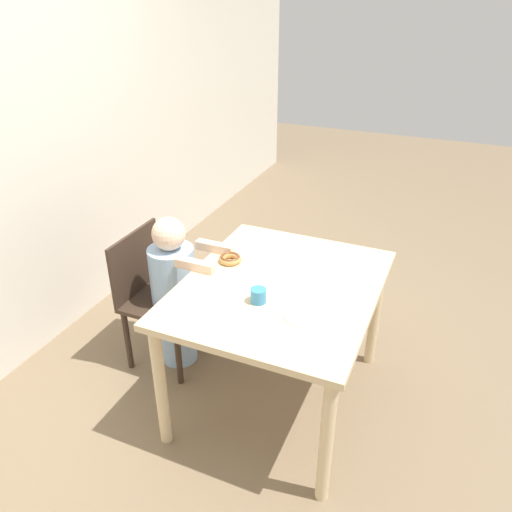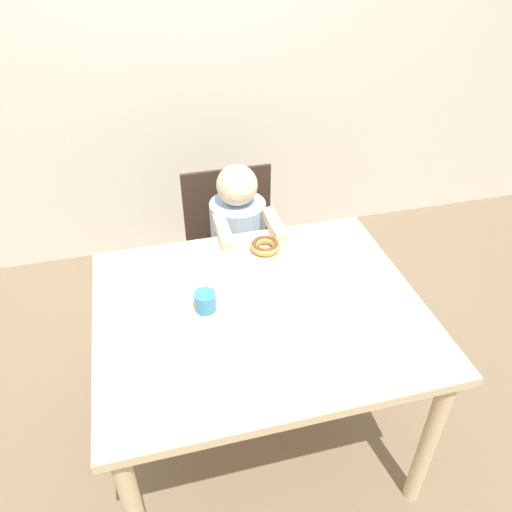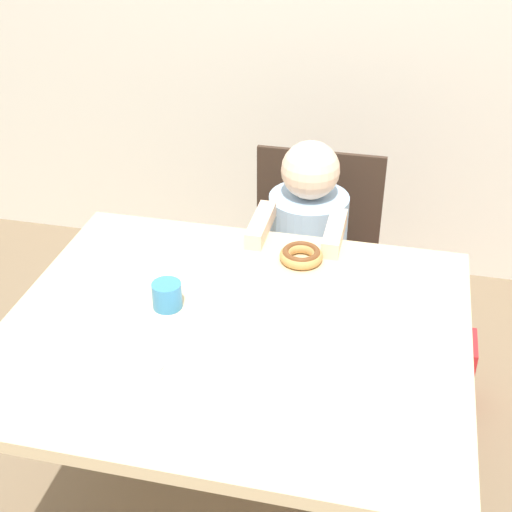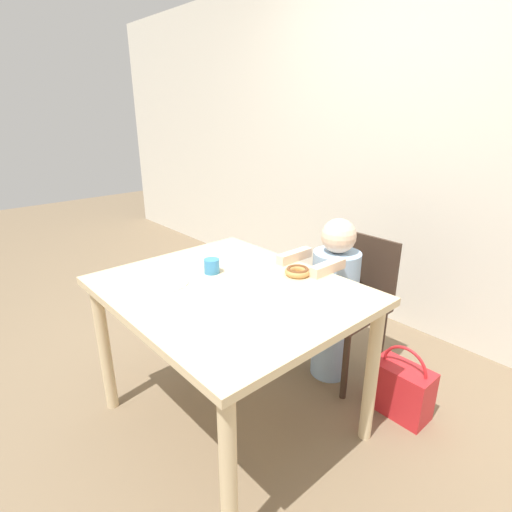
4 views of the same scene
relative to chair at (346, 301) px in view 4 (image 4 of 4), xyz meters
name	(u,v)px [view 4 (image 4 of 4)]	position (x,y,z in m)	size (l,w,h in m)	color
ground_plane	(232,420)	(-0.07, -0.80, -0.44)	(12.00, 12.00, 0.00)	#7A664C
wall_back	(418,150)	(-0.07, 0.78, 0.81)	(8.00, 0.05, 2.50)	silver
dining_table	(230,306)	(-0.07, -0.80, 0.21)	(1.15, 0.95, 0.75)	beige
chair	(346,301)	(0.00, 0.00, 0.00)	(0.46, 0.42, 0.82)	#38281E
child_figure	(333,301)	(0.00, -0.12, 0.04)	(0.27, 0.46, 0.96)	#99BCE0
donut	(298,271)	(0.03, -0.47, 0.33)	(0.12, 0.12, 0.04)	tan
napkin	(232,291)	(-0.03, -0.82, 0.31)	(0.35, 0.35, 0.00)	white
handbag	(401,389)	(0.46, -0.11, -0.30)	(0.30, 0.16, 0.39)	red
cup	(212,266)	(-0.26, -0.76, 0.34)	(0.08, 0.08, 0.07)	teal
plate	(168,283)	(-0.29, -0.99, 0.31)	(0.18, 0.18, 0.01)	white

